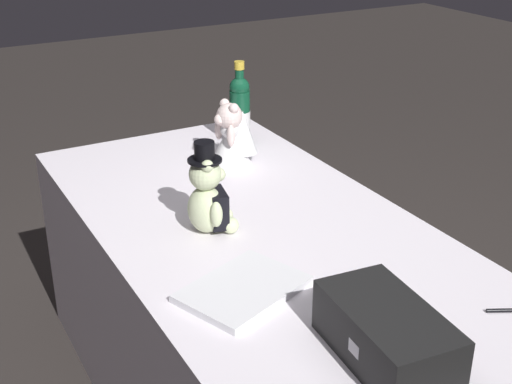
{
  "coord_description": "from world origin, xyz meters",
  "views": [
    {
      "loc": [
        1.6,
        -0.88,
        1.65
      ],
      "look_at": [
        0.0,
        0.0,
        0.81
      ],
      "focal_mm": 49.09,
      "sensor_mm": 36.0,
      "label": 1
    }
  ],
  "objects_px": {
    "gift_case_black": "(386,334)",
    "guestbook": "(243,289)",
    "champagne_bottle": "(240,110)",
    "teddy_bear_groom": "(209,198)",
    "teddy_bear_bride": "(233,137)"
  },
  "relations": [
    {
      "from": "gift_case_black",
      "to": "guestbook",
      "type": "relative_size",
      "value": 1.15
    },
    {
      "from": "champagne_bottle",
      "to": "guestbook",
      "type": "bearing_deg",
      "value": -27.32
    },
    {
      "from": "teddy_bear_groom",
      "to": "guestbook",
      "type": "relative_size",
      "value": 0.92
    },
    {
      "from": "teddy_bear_bride",
      "to": "teddy_bear_groom",
      "type": "bearing_deg",
      "value": -34.82
    },
    {
      "from": "gift_case_black",
      "to": "champagne_bottle",
      "type": "bearing_deg",
      "value": 165.5
    },
    {
      "from": "teddy_bear_bride",
      "to": "gift_case_black",
      "type": "height_order",
      "value": "teddy_bear_bride"
    },
    {
      "from": "teddy_bear_groom",
      "to": "champagne_bottle",
      "type": "xyz_separation_m",
      "value": [
        -0.59,
        0.41,
        0.03
      ]
    },
    {
      "from": "champagne_bottle",
      "to": "gift_case_black",
      "type": "bearing_deg",
      "value": -14.5
    },
    {
      "from": "teddy_bear_groom",
      "to": "gift_case_black",
      "type": "xyz_separation_m",
      "value": [
        0.7,
        0.07,
        -0.04
      ]
    },
    {
      "from": "teddy_bear_bride",
      "to": "gift_case_black",
      "type": "relative_size",
      "value": 0.68
    },
    {
      "from": "guestbook",
      "to": "gift_case_black",
      "type": "bearing_deg",
      "value": 0.51
    },
    {
      "from": "teddy_bear_bride",
      "to": "guestbook",
      "type": "bearing_deg",
      "value": -25.66
    },
    {
      "from": "teddy_bear_bride",
      "to": "champagne_bottle",
      "type": "relative_size",
      "value": 0.73
    },
    {
      "from": "teddy_bear_groom",
      "to": "champagne_bottle",
      "type": "relative_size",
      "value": 0.86
    },
    {
      "from": "teddy_bear_groom",
      "to": "champagne_bottle",
      "type": "distance_m",
      "value": 0.72
    }
  ]
}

